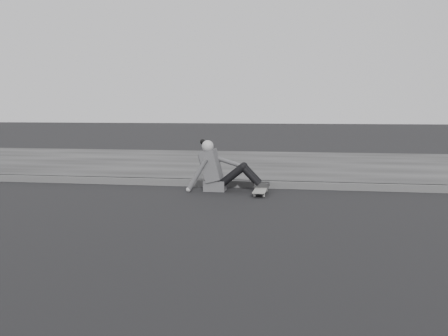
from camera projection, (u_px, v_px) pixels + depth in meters
The scene contains 5 objects.
ground at pixel (426, 226), 5.94m from camera, with size 80.00×80.00×0.00m, color black.
curb at pixel (391, 188), 8.46m from camera, with size 24.00×0.16×0.12m, color #494949.
sidewalk at pixel (369, 167), 11.42m from camera, with size 24.00×6.00×0.12m, color #333333.
skateboard at pixel (261, 190), 8.14m from camera, with size 0.20×0.78×0.09m.
seated_woman at pixel (219, 170), 8.46m from camera, with size 1.38×0.46×0.88m.
Camera 1 is at (-1.43, -6.13, 1.40)m, focal length 40.00 mm.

